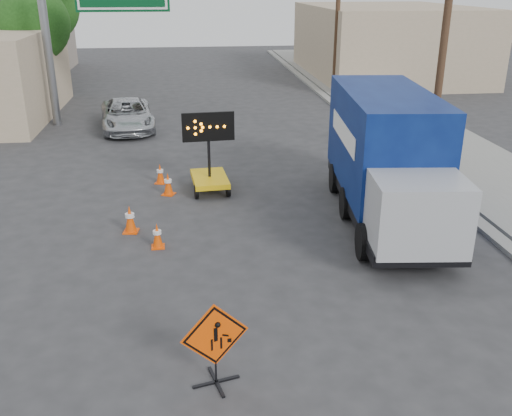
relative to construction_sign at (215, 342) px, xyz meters
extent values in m
plane|color=#2D2D30|center=(0.26, 0.94, -0.80)|extent=(100.00, 100.00, 0.00)
cube|color=gray|center=(7.46, 15.94, -0.74)|extent=(0.40, 60.00, 0.12)
cube|color=gray|center=(9.76, 15.94, -0.72)|extent=(4.00, 60.00, 0.15)
cube|color=tan|center=(13.26, 30.94, 1.50)|extent=(10.00, 14.00, 4.60)
cylinder|color=slate|center=(-6.24, 18.94, 2.60)|extent=(0.36, 0.36, 6.80)
cylinder|color=slate|center=(-8.24, 26.94, 3.70)|extent=(0.44, 0.44, 9.00)
cylinder|color=#442D1D|center=(8.26, 10.94, 3.70)|extent=(0.26, 0.26, 9.00)
cylinder|color=#442D1D|center=(8.26, 24.94, 3.70)|extent=(0.26, 0.26, 9.00)
cylinder|color=#442D1D|center=(-7.74, 22.94, 0.82)|extent=(0.28, 0.28, 3.25)
sphere|color=#194012|center=(-7.74, 22.94, 3.38)|extent=(3.71, 3.71, 3.71)
cylinder|color=#442D1D|center=(-8.74, 30.94, 0.99)|extent=(0.28, 0.28, 3.58)
sphere|color=#194012|center=(-8.74, 30.94, 3.81)|extent=(4.10, 4.10, 4.10)
cube|color=black|center=(0.00, 0.00, -0.78)|extent=(0.79, 0.25, 0.04)
cube|color=black|center=(0.00, 0.00, -0.78)|extent=(0.25, 0.79, 0.04)
cylinder|color=black|center=(0.00, 0.00, -0.49)|extent=(0.03, 0.03, 0.63)
cube|color=#F14905|center=(0.00, 0.00, 0.14)|extent=(1.11, 0.30, 1.14)
cube|color=black|center=(0.00, 0.00, 0.14)|extent=(1.03, 0.26, 1.06)
cube|color=#E9B80C|center=(0.32, 9.28, -0.40)|extent=(1.20, 1.85, 0.16)
cylinder|color=black|center=(0.32, 9.28, 0.61)|extent=(0.09, 0.09, 1.94)
cube|color=black|center=(0.32, 9.28, 1.28)|extent=(1.59, 0.21, 0.88)
imported|color=silver|center=(-2.94, 17.66, -0.15)|extent=(2.79, 4.95, 1.31)
cube|color=black|center=(4.99, 6.31, -0.26)|extent=(2.86, 7.33, 0.27)
cube|color=#06144C|center=(4.99, 7.03, 1.30)|extent=(2.79, 5.74, 2.68)
cube|color=#9EA0A5|center=(4.99, 3.45, 0.59)|extent=(2.21, 1.81, 1.61)
cube|color=#F14905|center=(-1.16, 5.33, -0.79)|extent=(0.34, 0.34, 0.03)
cone|color=#F14905|center=(-1.16, 5.33, -0.46)|extent=(0.25, 0.25, 0.62)
cylinder|color=silver|center=(-1.16, 5.33, -0.39)|extent=(0.21, 0.21, 0.09)
cube|color=#F14905|center=(-1.90, 6.36, -0.78)|extent=(0.43, 0.43, 0.03)
cone|color=#F14905|center=(-1.90, 6.36, -0.41)|extent=(0.29, 0.29, 0.71)
cylinder|color=silver|center=(-1.90, 6.36, -0.33)|extent=(0.24, 0.24, 0.11)
cube|color=#F14905|center=(-0.97, 9.09, -0.78)|extent=(0.47, 0.47, 0.03)
cone|color=#F14905|center=(-0.97, 9.09, -0.43)|extent=(0.28, 0.28, 0.68)
cylinder|color=silver|center=(-0.97, 9.09, -0.35)|extent=(0.23, 0.23, 0.10)
cube|color=#F14905|center=(-1.26, 10.20, -0.79)|extent=(0.42, 0.42, 0.03)
cone|color=#F14905|center=(-1.26, 10.20, -0.46)|extent=(0.26, 0.26, 0.63)
cylinder|color=silver|center=(-1.26, 10.20, -0.38)|extent=(0.21, 0.21, 0.09)
camera|label=1|loc=(-0.27, -7.71, 5.42)|focal=40.00mm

